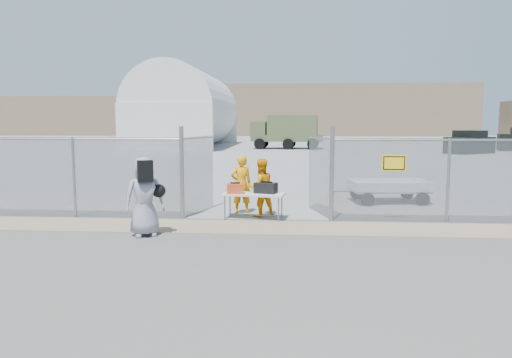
# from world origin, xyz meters

# --- Properties ---
(ground) EXTENTS (160.00, 160.00, 0.00)m
(ground) POSITION_xyz_m (0.00, 0.00, 0.00)
(ground) COLOR #3F3E3E
(tarmac_inside) EXTENTS (160.00, 80.00, 0.01)m
(tarmac_inside) POSITION_xyz_m (0.00, 42.00, 0.01)
(tarmac_inside) COLOR gray
(tarmac_inside) RESTS_ON ground
(dirt_strip) EXTENTS (44.00, 1.60, 0.01)m
(dirt_strip) POSITION_xyz_m (0.00, 1.00, 0.01)
(dirt_strip) COLOR gray
(dirt_strip) RESTS_ON ground
(distant_hills) EXTENTS (140.00, 6.00, 9.00)m
(distant_hills) POSITION_xyz_m (5.00, 78.00, 4.50)
(distant_hills) COLOR #7F684F
(distant_hills) RESTS_ON ground
(chain_link_fence) EXTENTS (40.00, 0.20, 2.20)m
(chain_link_fence) POSITION_xyz_m (0.00, 2.00, 1.10)
(chain_link_fence) COLOR gray
(chain_link_fence) RESTS_ON ground
(quonset_hangar) EXTENTS (9.00, 18.00, 8.00)m
(quonset_hangar) POSITION_xyz_m (-10.00, 40.00, 4.00)
(quonset_hangar) COLOR silver
(quonset_hangar) RESTS_ON ground
(folding_table) EXTENTS (1.72, 0.90, 0.70)m
(folding_table) POSITION_xyz_m (-0.07, 2.09, 0.35)
(folding_table) COLOR silver
(folding_table) RESTS_ON ground
(orange_bag) EXTENTS (0.45, 0.31, 0.27)m
(orange_bag) POSITION_xyz_m (-0.57, 2.04, 0.83)
(orange_bag) COLOR #D34624
(orange_bag) RESTS_ON folding_table
(black_duffel) EXTENTS (0.66, 0.50, 0.28)m
(black_duffel) POSITION_xyz_m (0.25, 2.18, 0.84)
(black_duffel) COLOR black
(black_duffel) RESTS_ON folding_table
(security_worker_left) EXTENTS (0.70, 0.55, 1.67)m
(security_worker_left) POSITION_xyz_m (-0.49, 2.89, 0.84)
(security_worker_left) COLOR #FB9907
(security_worker_left) RESTS_ON ground
(security_worker_right) EXTENTS (0.98, 0.90, 1.61)m
(security_worker_right) POSITION_xyz_m (0.10, 2.45, 0.81)
(security_worker_right) COLOR #FB9907
(security_worker_right) RESTS_ON ground
(visitor) EXTENTS (1.06, 0.91, 1.83)m
(visitor) POSITION_xyz_m (-2.42, -0.07, 0.91)
(visitor) COLOR gray
(visitor) RESTS_ON ground
(utility_trailer) EXTENTS (3.35, 2.01, 0.77)m
(utility_trailer) POSITION_xyz_m (4.08, 5.14, 0.38)
(utility_trailer) COLOR silver
(utility_trailer) RESTS_ON ground
(military_truck) EXTENTS (6.82, 2.97, 3.17)m
(military_truck) POSITION_xyz_m (0.44, 36.23, 1.59)
(military_truck) COLOR #4C5A36
(military_truck) RESTS_ON ground
(parked_vehicle_near) EXTENTS (4.38, 3.69, 1.82)m
(parked_vehicle_near) POSITION_xyz_m (15.24, 30.35, 0.91)
(parked_vehicle_near) COLOR black
(parked_vehicle_near) RESTS_ON ground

